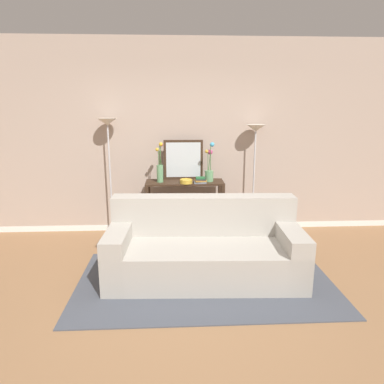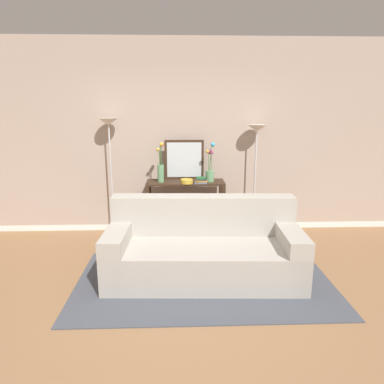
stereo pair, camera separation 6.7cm
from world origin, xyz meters
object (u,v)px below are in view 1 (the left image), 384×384
object	(u,v)px
floor_lamp_left	(109,145)
vase_short_flowers	(209,169)
fruit_bowl	(186,181)
floor_lamp_right	(255,149)
book_row_under_console	(166,233)
vase_tall_flowers	(160,169)
book_stack	(200,180)
couch	(204,250)
wall_mirror	(183,160)
console_table	(185,199)

from	to	relation	value
floor_lamp_left	vase_short_flowers	bearing A→B (deg)	-4.85
fruit_bowl	floor_lamp_right	bearing A→B (deg)	13.52
fruit_bowl	book_row_under_console	distance (m)	0.88
vase_tall_flowers	fruit_bowl	size ratio (longest dim) A/B	3.25
vase_short_flowers	book_stack	size ratio (longest dim) A/B	3.15
vase_tall_flowers	floor_lamp_left	bearing A→B (deg)	169.10
vase_short_flowers	fruit_bowl	bearing A→B (deg)	-160.11
couch	vase_tall_flowers	size ratio (longest dim) A/B	3.83
couch	floor_lamp_left	distance (m)	2.16
vase_tall_flowers	wall_mirror	bearing A→B (deg)	29.53
vase_short_flowers	book_stack	distance (m)	0.23
floor_lamp_right	floor_lamp_left	bearing A→B (deg)	180.00
console_table	fruit_bowl	size ratio (longest dim) A/B	6.40
wall_mirror	book_row_under_console	distance (m)	1.12
floor_lamp_right	fruit_bowl	xyz separation A→B (m)	(-1.02, -0.25, -0.42)
vase_short_flowers	fruit_bowl	xyz separation A→B (m)	(-0.34, -0.12, -0.15)
console_table	book_stack	xyz separation A→B (m)	(0.22, -0.12, 0.30)
console_table	vase_short_flowers	distance (m)	0.57
vase_tall_flowers	book_stack	size ratio (longest dim) A/B	3.18
couch	book_row_under_console	xyz separation A→B (m)	(-0.46, 1.28, -0.25)
floor_lamp_left	fruit_bowl	xyz separation A→B (m)	(1.10, -0.25, -0.49)
couch	book_stack	size ratio (longest dim) A/B	12.19
floor_lamp_left	console_table	bearing A→B (deg)	-6.11
console_table	floor_lamp_left	distance (m)	1.35
book_stack	floor_lamp_left	bearing A→B (deg)	169.93
floor_lamp_right	book_row_under_console	bearing A→B (deg)	-174.99
couch	floor_lamp_right	world-z (taller)	floor_lamp_right
couch	book_stack	world-z (taller)	book_stack
floor_lamp_left	fruit_bowl	size ratio (longest dim) A/B	9.90
fruit_bowl	console_table	bearing A→B (deg)	97.27
floor_lamp_right	book_stack	distance (m)	0.94
wall_mirror	vase_tall_flowers	bearing A→B (deg)	-150.47
fruit_bowl	vase_short_flowers	bearing A→B (deg)	19.89
couch	vase_tall_flowers	distance (m)	1.55
vase_tall_flowers	couch	bearing A→B (deg)	-67.07
console_table	floor_lamp_left	bearing A→B (deg)	173.89
couch	book_stack	bearing A→B (deg)	88.10
console_table	couch	bearing A→B (deg)	-82.00
couch	floor_lamp_right	bearing A→B (deg)	58.51
console_table	wall_mirror	world-z (taller)	wall_mirror
floor_lamp_right	fruit_bowl	distance (m)	1.13
book_stack	vase_short_flowers	bearing A→B (deg)	38.36
floor_lamp_left	floor_lamp_right	xyz separation A→B (m)	(2.12, 0.00, -0.07)
floor_lamp_left	vase_tall_flowers	bearing A→B (deg)	-10.90
console_table	fruit_bowl	world-z (taller)	fruit_bowl
book_row_under_console	floor_lamp_right	bearing A→B (deg)	5.01
floor_lamp_right	vase_tall_flowers	bearing A→B (deg)	-174.21
floor_lamp_right	book_row_under_console	distance (m)	1.81
console_table	vase_tall_flowers	bearing A→B (deg)	-175.96
floor_lamp_left	vase_tall_flowers	world-z (taller)	floor_lamp_left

